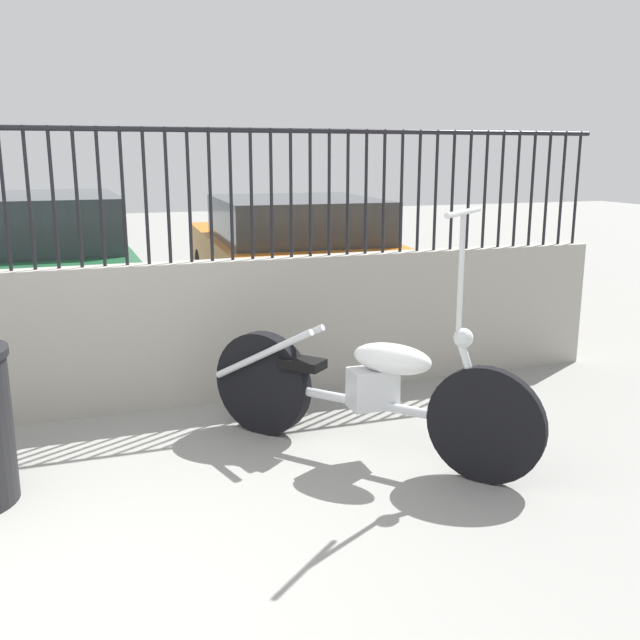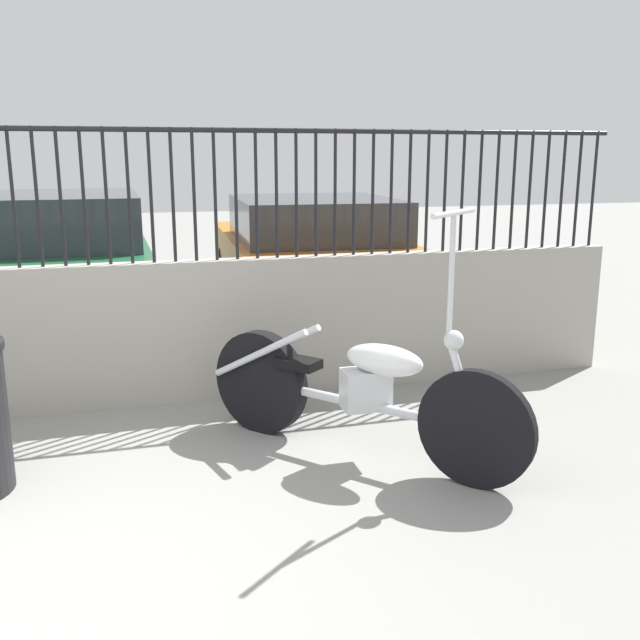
# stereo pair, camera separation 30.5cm
# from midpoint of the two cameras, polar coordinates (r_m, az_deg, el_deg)

# --- Properties ---
(low_wall) EXTENTS (9.08, 0.18, 1.05)m
(low_wall) POSITION_cam_midpoint_polar(r_m,az_deg,el_deg) (5.29, -20.89, -1.68)
(low_wall) COLOR #9E998E
(low_wall) RESTS_ON ground_plane
(fence_railing) EXTENTS (9.08, 0.04, 0.93)m
(fence_railing) POSITION_cam_midpoint_polar(r_m,az_deg,el_deg) (5.14, -21.91, 10.36)
(fence_railing) COLOR black
(fence_railing) RESTS_ON low_wall
(motorcycle_silver) EXTENTS (1.50, 1.70, 1.52)m
(motorcycle_silver) POSITION_cam_midpoint_polar(r_m,az_deg,el_deg) (4.35, 3.97, -5.45)
(motorcycle_silver) COLOR black
(motorcycle_silver) RESTS_ON ground_plane
(car_green) EXTENTS (1.79, 4.47, 1.40)m
(car_green) POSITION_cam_midpoint_polar(r_m,az_deg,el_deg) (8.04, -18.73, 4.62)
(car_green) COLOR black
(car_green) RESTS_ON ground_plane
(car_orange) EXTENTS (2.04, 4.17, 1.34)m
(car_orange) POSITION_cam_midpoint_polar(r_m,az_deg,el_deg) (7.93, 0.42, 5.07)
(car_orange) COLOR black
(car_orange) RESTS_ON ground_plane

